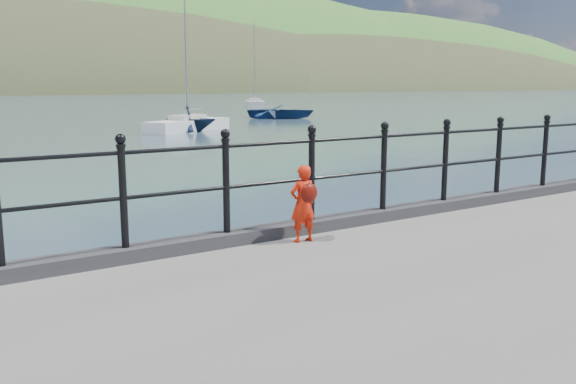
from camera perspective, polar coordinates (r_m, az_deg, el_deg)
ground at (r=7.86m, az=-2.14°, el=-11.13°), size 600.00×600.00×0.00m
kerb at (r=7.41m, az=-1.60°, el=-3.72°), size 60.00×0.30×0.15m
railing at (r=7.27m, az=-1.63°, el=2.02°), size 18.11×0.11×1.20m
far_shore at (r=250.57m, az=-23.49°, el=3.47°), size 830.00×200.00×156.00m
child at (r=7.13m, az=1.43°, el=-1.03°), size 0.34×0.30×0.91m
launch_blue at (r=50.41m, az=-0.66°, el=7.54°), size 6.67×6.46×1.13m
launch_navy at (r=36.82m, az=-9.10°, el=6.76°), size 3.78×3.67×1.52m
sailboat_far at (r=77.62m, az=-3.13°, el=8.27°), size 5.27×7.67×10.63m
sailboat_near at (r=37.26m, az=-9.35°, el=6.14°), size 6.37×4.54×8.65m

